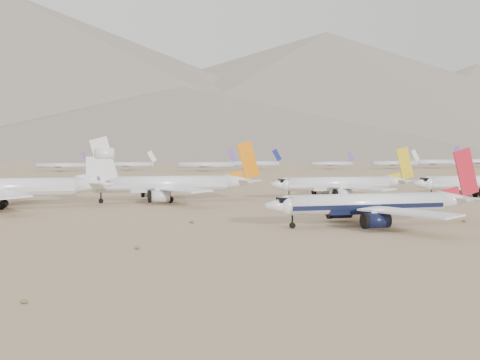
{
  "coord_description": "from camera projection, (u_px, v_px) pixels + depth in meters",
  "views": [
    {
      "loc": [
        -52.31,
        -105.94,
        15.21
      ],
      "look_at": [
        -11.95,
        45.45,
        7.0
      ],
      "focal_mm": 45.0,
      "sensor_mm": 36.0,
      "label": 1
    }
  ],
  "objects": [
    {
      "name": "main_airliner",
      "position": [
        375.0,
        204.0,
        118.68
      ],
      "size": [
        43.87,
        42.85,
        15.48
      ],
      "color": "white",
      "rests_on": "ground"
    },
    {
      "name": "distant_storage_row",
      "position": [
        207.0,
        164.0,
        416.83
      ],
      "size": [
        614.23,
        67.16,
        15.24
      ],
      "color": "silver",
      "rests_on": "ground"
    },
    {
      "name": "ground",
      "position": [
        360.0,
        227.0,
        116.48
      ],
      "size": [
        7000.0,
        7000.0,
        0.0
      ],
      "primitive_type": "plane",
      "color": "#8E6F52",
      "rests_on": "ground"
    },
    {
      "name": "mountain_range",
      "position": [
        123.0,
        87.0,
        1714.79
      ],
      "size": [
        7354.0,
        3024.0,
        470.0
      ],
      "color": "slate",
      "rests_on": "ground"
    },
    {
      "name": "row2_white_trijet",
      "position": [
        8.0,
        187.0,
        152.9
      ],
      "size": [
        52.29,
        51.1,
        18.53
      ],
      "color": "white",
      "rests_on": "ground"
    },
    {
      "name": "row2_gold_tail",
      "position": [
        343.0,
        184.0,
        182.66
      ],
      "size": [
        44.51,
        43.53,
        15.85
      ],
      "color": "white",
      "rests_on": "ground"
    },
    {
      "name": "foothills",
      "position": [
        354.0,
        125.0,
        1309.87
      ],
      "size": [
        4637.5,
        1395.0,
        155.0
      ],
      "color": "slate",
      "rests_on": "ground"
    },
    {
      "name": "desert_scrub",
      "position": [
        264.0,
        252.0,
        86.32
      ],
      "size": [
        219.83,
        121.67,
        0.63
      ],
      "color": "brown",
      "rests_on": "ground"
    },
    {
      "name": "row2_orange_tail",
      "position": [
        170.0,
        184.0,
        171.73
      ],
      "size": [
        49.43,
        48.35,
        17.63
      ],
      "color": "white",
      "rests_on": "ground"
    }
  ]
}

